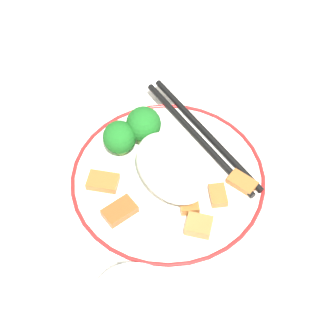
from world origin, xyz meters
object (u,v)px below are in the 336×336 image
at_px(plate, 168,181).
at_px(broccoli_back_left, 144,125).
at_px(chopsticks, 202,135).
at_px(drinking_glass, 136,327).
at_px(broccoli_back_center, 120,138).

bearing_deg(plate, broccoli_back_left, -6.51).
height_order(chopsticks, drinking_glass, drinking_glass).
bearing_deg(broccoli_back_center, plate, -159.44).
bearing_deg(plate, chopsticks, -68.69).
bearing_deg(broccoli_back_left, drinking_glass, 145.86).
bearing_deg(broccoli_back_center, drinking_glass, 152.76).
bearing_deg(plate, broccoli_back_center, 20.56).
xyz_separation_m(broccoli_back_center, drinking_glass, (-0.21, 0.11, 0.01)).
bearing_deg(drinking_glass, plate, -42.72).
distance_m(plate, chopsticks, 0.08).
xyz_separation_m(plate, drinking_glass, (-0.14, 0.13, 0.05)).
bearing_deg(broccoli_back_center, broccoli_back_left, -96.20).
distance_m(broccoli_back_left, broccoli_back_center, 0.03).
height_order(broccoli_back_left, chopsticks, broccoli_back_left).
relative_size(plate, broccoli_back_center, 5.08).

